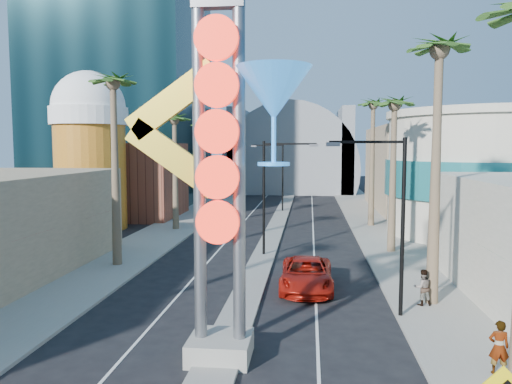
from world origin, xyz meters
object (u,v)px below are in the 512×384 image
object	(u,v)px
red_pickup	(307,274)
pedestrian_b	(423,287)
neon_sign	(242,155)
pedestrian_a	(499,347)

from	to	relation	value
red_pickup	pedestrian_b	distance (m)	6.01
pedestrian_b	neon_sign	bearing A→B (deg)	29.22
neon_sign	pedestrian_a	bearing A→B (deg)	-3.35
neon_sign	red_pickup	world-z (taller)	neon_sign
red_pickup	pedestrian_a	bearing A→B (deg)	-56.65
red_pickup	neon_sign	bearing A→B (deg)	-103.55
pedestrian_a	pedestrian_b	world-z (taller)	pedestrian_a
red_pickup	pedestrian_b	world-z (taller)	pedestrian_b
neon_sign	pedestrian_a	world-z (taller)	neon_sign
pedestrian_a	pedestrian_b	distance (m)	7.16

